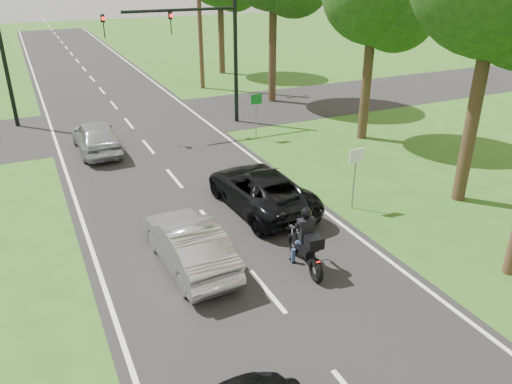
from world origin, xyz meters
TOP-DOWN VIEW (x-y plane):
  - ground at (0.00, 0.00)m, footprint 140.00×140.00m
  - road at (0.00, 10.00)m, footprint 8.00×100.00m
  - cross_road at (0.00, 16.00)m, footprint 60.00×7.00m
  - motorcycle_rider at (1.41, 0.52)m, footprint 0.62×2.08m
  - dark_suv at (1.92, 4.39)m, footprint 2.46×4.91m
  - silver_sedan at (-1.38, 1.98)m, footprint 1.62×4.15m
  - silver_suv at (-2.15, 12.34)m, footprint 1.74×4.16m
  - traffic_signal at (3.34, 14.00)m, footprint 6.38×0.44m
  - signal_pole_far at (-5.20, 18.00)m, footprint 0.20×0.20m
  - utility_pole_far at (6.20, 22.00)m, footprint 1.60×0.28m
  - sign_white at (4.70, 2.98)m, footprint 0.55×0.07m
  - sign_green at (4.90, 10.98)m, footprint 0.55×0.07m

SIDE VIEW (x-z plane):
  - ground at x=0.00m, z-range 0.00..0.00m
  - cross_road at x=0.00m, z-range 0.00..0.01m
  - road at x=0.00m, z-range 0.00..0.01m
  - dark_suv at x=1.92m, z-range 0.01..1.35m
  - silver_sedan at x=-1.38m, z-range 0.01..1.36m
  - motorcycle_rider at x=1.41m, z-range -0.19..1.60m
  - silver_suv at x=-2.15m, z-range 0.01..1.42m
  - sign_white at x=4.70m, z-range 0.54..2.66m
  - sign_green at x=4.90m, z-range 0.54..2.66m
  - signal_pole_far at x=-5.20m, z-range 0.00..6.00m
  - traffic_signal at x=3.34m, z-range 1.14..7.14m
  - utility_pole_far at x=6.20m, z-range 0.08..10.08m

